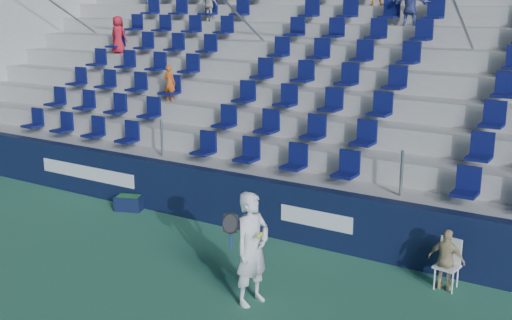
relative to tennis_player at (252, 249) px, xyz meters
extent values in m
plane|color=#307152|center=(-1.72, -0.29, -0.95)|extent=(70.00, 70.00, 0.00)
cube|color=#0E1634|center=(-1.72, 2.86, -0.35)|extent=(24.00, 0.30, 1.20)
cube|color=white|center=(-6.72, 2.70, -0.33)|extent=(3.20, 0.02, 0.34)
cube|color=white|center=(-0.22, 2.70, -0.33)|extent=(1.60, 0.02, 0.34)
cube|color=#A9AAA4|center=(-1.72, 3.43, -0.35)|extent=(24.00, 0.85, 1.20)
cube|color=#A9AAA4|center=(-1.72, 4.28, -0.10)|extent=(24.00, 0.85, 1.70)
cube|color=#A9AAA4|center=(-1.72, 5.13, 0.15)|extent=(24.00, 0.85, 2.20)
cube|color=#A9AAA4|center=(-1.72, 5.98, 0.40)|extent=(24.00, 0.85, 2.70)
cube|color=#A9AAA4|center=(-1.72, 6.83, 0.65)|extent=(24.00, 0.85, 3.20)
cube|color=#A9AAA4|center=(-1.72, 7.68, 0.90)|extent=(24.00, 0.85, 3.70)
cube|color=#A9AAA4|center=(-1.72, 8.53, 1.15)|extent=(24.00, 0.85, 4.20)
cube|color=#A9AAA4|center=(-1.72, 9.38, 1.40)|extent=(24.00, 0.85, 4.70)
cube|color=#A9AAA4|center=(-1.72, 10.23, 1.65)|extent=(24.00, 0.85, 5.20)
cube|color=#A9AAA4|center=(-1.72, 10.91, 2.15)|extent=(24.00, 0.50, 6.20)
cube|color=#A9AAA4|center=(-13.57, 6.83, 1.65)|extent=(0.30, 7.65, 5.20)
cube|color=#0C1148|center=(-1.72, 3.43, 0.60)|extent=(16.05, 0.50, 0.70)
cube|color=#0C1148|center=(-1.72, 4.28, 1.10)|extent=(16.05, 0.50, 0.70)
cube|color=#0C1148|center=(-1.72, 5.13, 1.60)|extent=(16.05, 0.50, 0.70)
cube|color=#0C1148|center=(-1.72, 5.98, 2.10)|extent=(16.05, 0.50, 0.70)
cube|color=#0C1148|center=(-1.72, 6.83, 2.60)|extent=(16.05, 0.50, 0.70)
cube|color=#0C1148|center=(-1.72, 7.68, 3.10)|extent=(16.05, 0.50, 0.70)
cube|color=#0C1148|center=(-1.72, 8.53, 3.60)|extent=(16.05, 0.50, 0.70)
cylinder|color=gray|center=(-4.72, 6.83, 3.40)|extent=(0.06, 7.68, 4.55)
cylinder|color=gray|center=(1.28, 6.83, 3.40)|extent=(0.06, 7.68, 4.55)
cylinder|color=gray|center=(-11.52, 6.83, 3.40)|extent=(0.06, 7.68, 4.55)
imported|color=#D15318|center=(-5.92, 5.08, 1.73)|extent=(0.37, 0.26, 0.97)
imported|color=beige|center=(-7.05, 8.48, 3.75)|extent=(0.61, 0.27, 1.02)
imported|color=#444E95|center=(-0.54, 8.48, 3.81)|extent=(1.08, 0.53, 1.12)
imported|color=red|center=(-9.38, 6.78, 2.83)|extent=(0.60, 0.42, 1.17)
imported|color=silver|center=(0.00, 0.00, 0.00)|extent=(0.58, 0.77, 1.91)
cylinder|color=navy|center=(-0.25, -0.25, 0.16)|extent=(0.03, 0.03, 0.28)
torus|color=black|center=(-0.25, -0.25, 0.46)|extent=(0.30, 0.17, 0.28)
plane|color=#262626|center=(-0.25, -0.25, 0.46)|extent=(0.30, 0.16, 0.29)
sphere|color=#C5D030|center=(0.25, -0.20, 0.32)|extent=(0.07, 0.07, 0.07)
sphere|color=#C5D030|center=(0.25, -0.14, 0.35)|extent=(0.07, 0.07, 0.07)
cube|color=white|center=(2.55, 2.26, -0.55)|extent=(0.43, 0.43, 0.04)
cube|color=white|center=(2.55, 2.44, -0.32)|extent=(0.39, 0.09, 0.48)
cylinder|color=white|center=(2.40, 2.10, -0.76)|extent=(0.03, 0.03, 0.38)
cylinder|color=white|center=(2.71, 2.10, -0.76)|extent=(0.03, 0.03, 0.38)
cylinder|color=white|center=(2.40, 2.41, -0.76)|extent=(0.03, 0.03, 0.38)
cylinder|color=white|center=(2.71, 2.41, -0.76)|extent=(0.03, 0.03, 0.38)
imported|color=tan|center=(2.55, 2.21, -0.41)|extent=(0.66, 0.30, 1.09)
cube|color=#0E1635|center=(-5.07, 2.46, -0.78)|extent=(0.74, 0.61, 0.34)
cube|color=#1E662D|center=(-5.07, 2.46, -0.70)|extent=(0.59, 0.47, 0.21)
camera|label=1|loc=(5.29, -8.18, 3.95)|focal=45.00mm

